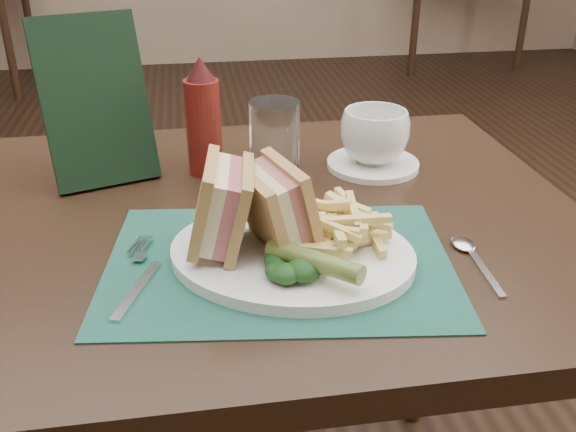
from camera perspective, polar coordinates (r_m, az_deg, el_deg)
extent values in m
plane|color=black|center=(1.75, -3.74, -14.46)|extent=(7.00, 7.00, 0.00)
plane|color=gray|center=(4.94, -7.93, 13.35)|extent=(6.00, 0.00, 6.00)
cube|color=#17493C|center=(0.78, -0.79, -4.17)|extent=(0.45, 0.35, 0.00)
cylinder|color=#4D6325|center=(0.72, 2.35, -3.99)|extent=(0.10, 0.10, 0.03)
cylinder|color=white|center=(1.06, 7.54, 4.59)|extent=(0.16, 0.16, 0.01)
imported|color=white|center=(1.05, 7.70, 7.04)|extent=(0.16, 0.16, 0.09)
cylinder|color=white|center=(0.97, -1.20, 6.46)|extent=(0.10, 0.10, 0.13)
cube|color=black|center=(1.02, -16.76, 9.73)|extent=(0.18, 0.14, 0.25)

